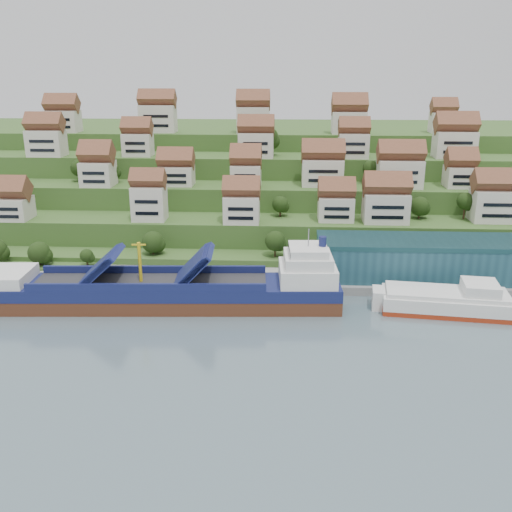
{
  "coord_description": "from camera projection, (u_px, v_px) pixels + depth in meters",
  "views": [
    {
      "loc": [
        13.34,
        -123.18,
        52.88
      ],
      "look_at": [
        6.15,
        14.0,
        8.0
      ],
      "focal_mm": 40.0,
      "sensor_mm": 36.0,
      "label": 1
    }
  ],
  "objects": [
    {
      "name": "flagpole",
      "position": [
        304.0,
        266.0,
        140.47
      ],
      "size": [
        1.28,
        0.16,
        8.0
      ],
      "color": "gray",
      "rests_on": "quay"
    },
    {
      "name": "hillside_village",
      "position": [
        270.0,
        160.0,
        184.95
      ],
      "size": [
        155.3,
        64.77,
        29.78
      ],
      "color": "beige",
      "rests_on": "ground"
    },
    {
      "name": "warehouse",
      "position": [
        436.0,
        258.0,
        145.33
      ],
      "size": [
        60.0,
        15.0,
        10.0
      ],
      "primitive_type": "cube",
      "color": "#224E5C",
      "rests_on": "quay"
    },
    {
      "name": "hillside",
      "position": [
        252.0,
        180.0,
        229.0
      ],
      "size": [
        260.0,
        128.0,
        31.0
      ],
      "color": "#2D4C1E",
      "rests_on": "ground"
    },
    {
      "name": "quay",
      "position": [
        310.0,
        281.0,
        146.92
      ],
      "size": [
        180.0,
        14.0,
        2.2
      ],
      "primitive_type": "cube",
      "color": "gray",
      "rests_on": "ground"
    },
    {
      "name": "hillside_trees",
      "position": [
        227.0,
        191.0,
        173.3
      ],
      "size": [
        140.81,
        62.56,
        31.57
      ],
      "color": "#223B13",
      "rests_on": "ground"
    },
    {
      "name": "pebble_beach",
      "position": [
        10.0,
        282.0,
        148.13
      ],
      "size": [
        45.0,
        20.0,
        1.0
      ],
      "primitive_type": "cube",
      "color": "gray",
      "rests_on": "ground"
    },
    {
      "name": "second_ship",
      "position": [
        449.0,
        302.0,
        130.25
      ],
      "size": [
        29.46,
        13.77,
        8.24
      ],
      "rotation": [
        0.0,
        0.0,
        -0.12
      ],
      "color": "maroon",
      "rests_on": "ground"
    },
    {
      "name": "cargo_ship",
      "position": [
        170.0,
        292.0,
        133.3
      ],
      "size": [
        84.35,
        17.34,
        18.66
      ],
      "rotation": [
        0.0,
        0.0,
        0.05
      ],
      "color": "#532B19",
      "rests_on": "ground"
    },
    {
      "name": "ground",
      "position": [
        227.0,
        306.0,
        134.01
      ],
      "size": [
        300.0,
        300.0,
        0.0
      ],
      "primitive_type": "plane",
      "color": "slate",
      "rests_on": "ground"
    }
  ]
}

